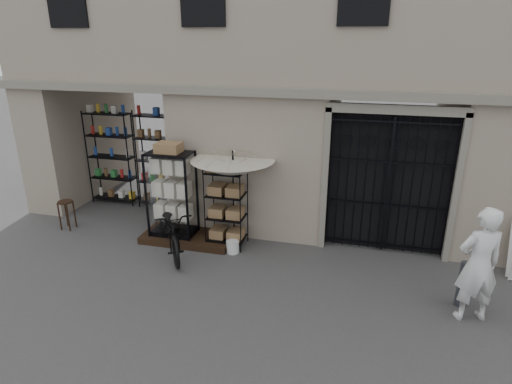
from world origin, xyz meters
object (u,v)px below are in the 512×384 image
(steel_bollard, at_px, (462,284))
(wire_rack, at_px, (226,208))
(shopkeeper, at_px, (468,317))
(display_cabinet, at_px, (172,198))
(wooden_stool, at_px, (67,214))
(white_bucket, at_px, (233,247))
(market_umbrella, at_px, (233,164))
(bicycle, at_px, (173,252))

(steel_bollard, bearing_deg, wire_rack, 165.59)
(shopkeeper, bearing_deg, display_cabinet, -32.16)
(wire_rack, distance_m, wooden_stool, 3.93)
(wire_rack, height_order, white_bucket, wire_rack)
(wire_rack, height_order, shopkeeper, wire_rack)
(white_bucket, bearing_deg, steel_bollard, -11.18)
(wooden_stool, distance_m, shopkeeper, 8.58)
(display_cabinet, bearing_deg, wooden_stool, 175.13)
(wooden_stool, distance_m, steel_bollard, 8.44)
(wire_rack, xyz_separation_m, shopkeeper, (4.58, -1.47, -0.87))
(wire_rack, distance_m, white_bucket, 0.83)
(market_umbrella, relative_size, steel_bollard, 3.05)
(market_umbrella, height_order, bicycle, market_umbrella)
(white_bucket, height_order, wooden_stool, wooden_stool)
(wire_rack, bearing_deg, market_umbrella, 69.49)
(steel_bollard, xyz_separation_m, shopkeeper, (0.09, -0.32, -0.41))
(wire_rack, distance_m, bicycle, 1.46)
(shopkeeper, bearing_deg, wooden_stool, -27.29)
(wooden_stool, bearing_deg, white_bucket, -2.32)
(market_umbrella, distance_m, white_bucket, 1.73)
(bicycle, bearing_deg, wooden_stool, 137.57)
(white_bucket, height_order, bicycle, bicycle)
(bicycle, bearing_deg, display_cabinet, 77.99)
(market_umbrella, height_order, steel_bollard, market_umbrella)
(bicycle, relative_size, wooden_stool, 2.85)
(display_cabinet, xyz_separation_m, wire_rack, (1.22, 0.05, -0.12))
(shopkeeper, bearing_deg, market_umbrella, -38.42)
(display_cabinet, bearing_deg, steel_bollard, -17.83)
(white_bucket, bearing_deg, bicycle, -165.27)
(market_umbrella, xyz_separation_m, wooden_stool, (-4.00, -0.30, -1.43))
(bicycle, relative_size, steel_bollard, 2.42)
(display_cabinet, height_order, market_umbrella, market_umbrella)
(white_bucket, relative_size, bicycle, 0.14)
(white_bucket, distance_m, bicycle, 1.26)
(wooden_stool, relative_size, shopkeeper, 0.36)
(display_cabinet, height_order, steel_bollard, display_cabinet)
(display_cabinet, height_order, white_bucket, display_cabinet)
(bicycle, bearing_deg, market_umbrella, 2.60)
(market_umbrella, xyz_separation_m, white_bucket, (0.11, -0.47, -1.67))
(market_umbrella, xyz_separation_m, steel_bollard, (4.38, -1.31, -1.39))
(white_bucket, distance_m, steel_bollard, 4.36)
(white_bucket, bearing_deg, display_cabinet, 169.74)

